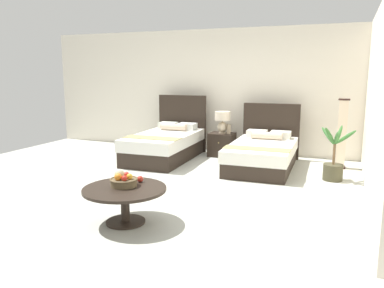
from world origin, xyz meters
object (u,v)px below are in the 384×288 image
at_px(bed_near_window, 166,144).
at_px(potted_palm, 333,165).
at_px(floor_lamp_corner, 342,134).
at_px(vase, 229,129).
at_px(coffee_table, 125,195).
at_px(fruit_bowl, 123,180).
at_px(bed_near_corner, 263,153).
at_px(nightstand, 222,145).
at_px(table_lamp, 222,120).
at_px(loose_apple, 140,179).

xyz_separation_m(bed_near_window, potted_palm, (3.32, -0.44, -0.06)).
bearing_deg(floor_lamp_corner, potted_palm, -95.49).
height_order(floor_lamp_corner, potted_palm, floor_lamp_corner).
bearing_deg(vase, potted_palm, -27.02).
bearing_deg(coffee_table, potted_palm, 52.48).
distance_m(bed_near_window, fruit_bowl, 3.46).
xyz_separation_m(bed_near_corner, nightstand, (-1.03, 0.70, -0.03)).
bearing_deg(table_lamp, floor_lamp_corner, -4.68).
bearing_deg(floor_lamp_corner, fruit_bowl, -121.98).
height_order(table_lamp, potted_palm, table_lamp).
relative_size(bed_near_window, floor_lamp_corner, 1.63).
relative_size(table_lamp, floor_lamp_corner, 0.35).
height_order(bed_near_corner, nightstand, bed_near_corner).
xyz_separation_m(bed_near_corner, loose_apple, (-0.91, -3.08, 0.20)).
relative_size(nightstand, vase, 2.49).
distance_m(nightstand, floor_lamp_corner, 2.45).
relative_size(fruit_bowl, potted_palm, 0.36).
xyz_separation_m(bed_near_window, fruit_bowl, (1.02, -3.31, 0.20)).
distance_m(coffee_table, loose_apple, 0.31).
bearing_deg(potted_palm, bed_near_window, 172.50).
relative_size(nightstand, loose_apple, 6.64).
bearing_deg(table_lamp, bed_near_corner, -34.83).
bearing_deg(coffee_table, fruit_bowl, 131.57).
distance_m(bed_near_corner, fruit_bowl, 3.47).
height_order(coffee_table, potted_palm, potted_palm).
bearing_deg(potted_palm, coffee_table, -127.52).
distance_m(coffee_table, potted_palm, 3.69).
bearing_deg(loose_apple, table_lamp, 91.81).
relative_size(loose_apple, floor_lamp_corner, 0.06).
distance_m(loose_apple, potted_palm, 3.44).
bearing_deg(loose_apple, bed_near_corner, 73.49).
height_order(coffee_table, loose_apple, loose_apple).
bearing_deg(bed_near_corner, loose_apple, -106.51).
xyz_separation_m(fruit_bowl, loose_apple, (0.10, 0.22, -0.03)).
xyz_separation_m(table_lamp, fruit_bowl, (0.02, -4.03, -0.28)).
height_order(nightstand, fruit_bowl, fruit_bowl).
bearing_deg(loose_apple, floor_lamp_corner, 57.63).
bearing_deg(loose_apple, coffee_table, -100.53).
bearing_deg(coffee_table, nightstand, 90.96).
relative_size(bed_near_corner, loose_apple, 26.24).
height_order(bed_near_window, fruit_bowl, bed_near_window).
xyz_separation_m(fruit_bowl, potted_palm, (2.30, 2.87, -0.25)).
distance_m(nightstand, vase, 0.39).
bearing_deg(table_lamp, potted_palm, -26.62).
xyz_separation_m(loose_apple, potted_palm, (2.19, 2.64, -0.22)).
relative_size(bed_near_window, nightstand, 4.05).
bearing_deg(loose_apple, potted_palm, 50.31).
height_order(nightstand, potted_palm, potted_palm).
xyz_separation_m(coffee_table, loose_apple, (0.05, 0.28, 0.13)).
height_order(bed_near_window, bed_near_corner, bed_near_window).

